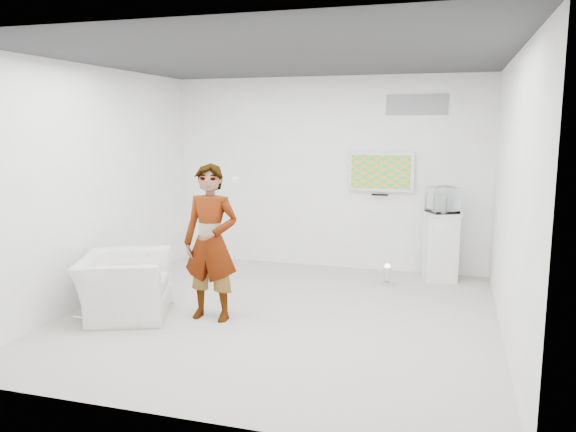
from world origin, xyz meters
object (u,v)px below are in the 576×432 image
object	(u,v)px
armchair	(125,286)
pedestal	(440,246)
tv	(381,172)
person	(211,243)
floor_uplight	(387,275)

from	to	relation	value
armchair	pedestal	world-z (taller)	pedestal
tv	pedestal	world-z (taller)	tv
person	floor_uplight	world-z (taller)	person
tv	floor_uplight	world-z (taller)	tv
tv	person	distance (m)	3.26
tv	floor_uplight	distance (m)	1.62
tv	armchair	bearing A→B (deg)	-131.81
pedestal	floor_uplight	bearing A→B (deg)	-145.23
tv	armchair	distance (m)	4.14
tv	person	bearing A→B (deg)	-119.98
armchair	floor_uplight	distance (m)	3.60
armchair	pedestal	bearing A→B (deg)	-74.48
person	pedestal	distance (m)	3.56
armchair	pedestal	distance (m)	4.46
person	pedestal	bearing A→B (deg)	45.21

